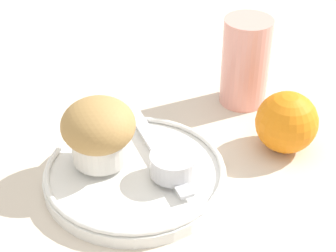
{
  "coord_description": "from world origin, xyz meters",
  "views": [
    {
      "loc": [
        0.4,
        -0.24,
        0.4
      ],
      "look_at": [
        -0.0,
        0.05,
        0.06
      ],
      "focal_mm": 60.0,
      "sensor_mm": 36.0,
      "label": 1
    }
  ],
  "objects_px": {
    "muffin": "(99,131)",
    "juice_glass": "(246,62)",
    "orange_fruit": "(287,122)",
    "butter_knife": "(158,150)"
  },
  "relations": [
    {
      "from": "butter_knife",
      "to": "orange_fruit",
      "type": "height_order",
      "value": "orange_fruit"
    },
    {
      "from": "muffin",
      "to": "butter_knife",
      "type": "relative_size",
      "value": 0.48
    },
    {
      "from": "butter_knife",
      "to": "juice_glass",
      "type": "distance_m",
      "value": 0.18
    },
    {
      "from": "muffin",
      "to": "juice_glass",
      "type": "xyz_separation_m",
      "value": [
        -0.02,
        0.23,
        0.0
      ]
    },
    {
      "from": "butter_knife",
      "to": "orange_fruit",
      "type": "bearing_deg",
      "value": 80.6
    },
    {
      "from": "muffin",
      "to": "butter_knife",
      "type": "bearing_deg",
      "value": 65.71
    },
    {
      "from": "muffin",
      "to": "butter_knife",
      "type": "distance_m",
      "value": 0.07
    },
    {
      "from": "butter_knife",
      "to": "juice_glass",
      "type": "height_order",
      "value": "juice_glass"
    },
    {
      "from": "orange_fruit",
      "to": "juice_glass",
      "type": "distance_m",
      "value": 0.11
    },
    {
      "from": "orange_fruit",
      "to": "juice_glass",
      "type": "bearing_deg",
      "value": 163.99
    }
  ]
}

